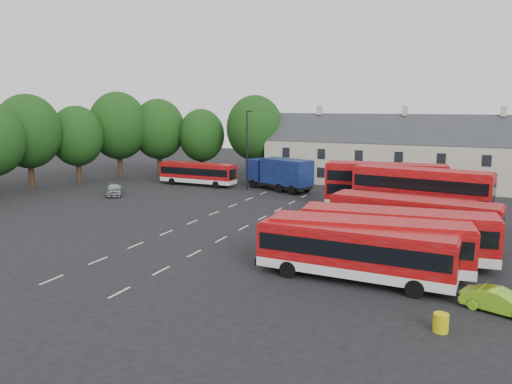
# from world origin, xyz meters

# --- Properties ---
(ground) EXTENTS (140.00, 140.00, 0.00)m
(ground) POSITION_xyz_m (0.00, 0.00, 0.00)
(ground) COLOR black
(ground) RESTS_ON ground
(lane_markings) EXTENTS (5.15, 33.80, 0.01)m
(lane_markings) POSITION_xyz_m (2.50, 2.00, 0.01)
(lane_markings) COLOR beige
(lane_markings) RESTS_ON ground
(treeline) EXTENTS (29.92, 32.59, 12.01)m
(treeline) POSITION_xyz_m (-20.74, 19.36, 6.68)
(treeline) COLOR black
(treeline) RESTS_ON ground
(terrace_houses) EXTENTS (35.70, 7.13, 10.06)m
(terrace_houses) POSITION_xyz_m (14.00, 30.00, 3.86)
(terrace_houses) COLOR beige
(terrace_houses) RESTS_ON ground
(bus_row_a) EXTENTS (11.49, 3.02, 3.23)m
(bus_row_a) POSITION_xyz_m (16.38, -6.91, 1.94)
(bus_row_a) COLOR silver
(bus_row_a) RESTS_ON ground
(bus_row_b) EXTENTS (12.30, 4.43, 3.40)m
(bus_row_b) POSITION_xyz_m (16.87, -5.30, 2.04)
(bus_row_b) COLOR silver
(bus_row_b) RESTS_ON ground
(bus_row_c) EXTENTS (12.53, 4.07, 3.48)m
(bus_row_c) POSITION_xyz_m (18.08, -2.29, 2.09)
(bus_row_c) COLOR silver
(bus_row_c) RESTS_ON ground
(bus_row_d) EXTENTS (12.33, 4.23, 3.42)m
(bus_row_d) POSITION_xyz_m (18.51, 2.78, 2.05)
(bus_row_d) COLOR silver
(bus_row_d) RESTS_ON ground
(bus_row_e) EXTENTS (10.57, 3.20, 2.95)m
(bus_row_e) POSITION_xyz_m (17.66, 6.18, 1.77)
(bus_row_e) COLOR silver
(bus_row_e) RESTS_ON ground
(bus_dd_south) EXTENTS (11.86, 4.30, 4.76)m
(bus_dd_south) POSITION_xyz_m (18.28, 10.03, 2.71)
(bus_dd_south) COLOR silver
(bus_dd_south) RESTS_ON ground
(bus_dd_north) EXTENTS (11.60, 3.95, 4.66)m
(bus_dd_north) POSITION_xyz_m (14.68, 13.64, 2.66)
(bus_dd_north) COLOR silver
(bus_dd_north) RESTS_ON ground
(bus_north) EXTENTS (10.15, 2.53, 2.86)m
(bus_north) POSITION_xyz_m (-9.85, 19.73, 1.72)
(bus_north) COLOR silver
(bus_north) RESTS_ON ground
(box_truck) EXTENTS (9.19, 5.88, 3.85)m
(box_truck) POSITION_xyz_m (1.01, 20.55, 2.16)
(box_truck) COLOR black
(box_truck) RESTS_ON ground
(silver_car) EXTENTS (3.96, 4.44, 1.46)m
(silver_car) POSITION_xyz_m (-14.96, 9.76, 0.73)
(silver_car) COLOR #B1B4B9
(silver_car) RESTS_ON ground
(lime_car) EXTENTS (3.84, 2.33, 1.19)m
(lime_car) POSITION_xyz_m (24.07, -8.46, 0.60)
(lime_car) COLOR #84CB1F
(lime_car) RESTS_ON ground
(grit_bin) EXTENTS (0.69, 0.69, 0.87)m
(grit_bin) POSITION_xyz_m (21.56, -11.90, 0.43)
(grit_bin) COLOR #CBBC0B
(grit_bin) RESTS_ON ground
(lamppost) EXTENTS (0.66, 0.31, 9.50)m
(lamppost) POSITION_xyz_m (-2.68, 19.29, 5.07)
(lamppost) COLOR black
(lamppost) RESTS_ON ground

